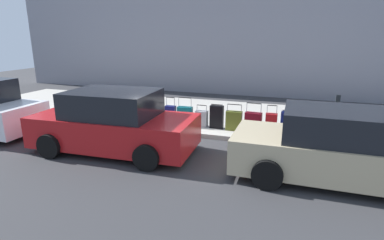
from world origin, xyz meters
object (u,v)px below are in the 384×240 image
at_px(suitcase_navy_0, 288,124).
at_px(parked_car_beige_0, 338,148).
at_px(suitcase_red_1, 271,124).
at_px(suitcase_maroon_2, 253,123).
at_px(suitcase_olive_3, 234,121).
at_px(suitcase_silver_5, 202,118).
at_px(suitcase_red_8, 156,114).
at_px(bollard_post, 118,107).
at_px(suitcase_black_4, 217,117).
at_px(parking_meter, 337,110).
at_px(suitcase_teal_6, 185,116).
at_px(fire_hydrant, 137,110).
at_px(parked_car_red_1, 114,123).
at_px(suitcase_navy_7, 171,115).

height_order(suitcase_navy_0, parked_car_beige_0, parked_car_beige_0).
distance_m(suitcase_red_1, suitcase_maroon_2, 0.54).
height_order(suitcase_maroon_2, suitcase_olive_3, suitcase_maroon_2).
bearing_deg(suitcase_silver_5, suitcase_navy_0, 178.16).
bearing_deg(suitcase_red_8, suitcase_silver_5, -175.14).
bearing_deg(bollard_post, suitcase_red_1, -178.21).
xyz_separation_m(suitcase_black_4, parking_meter, (-3.51, -0.21, 0.46)).
distance_m(suitcase_teal_6, fire_hydrant, 1.82).
height_order(suitcase_navy_0, parking_meter, parking_meter).
relative_size(parked_car_beige_0, parked_car_red_1, 1.00).
bearing_deg(suitcase_black_4, suitcase_navy_7, 0.72).
distance_m(suitcase_navy_0, suitcase_navy_7, 3.81).
relative_size(fire_hydrant, parking_meter, 0.60).
bearing_deg(suitcase_maroon_2, parking_meter, -172.16).
relative_size(suitcase_silver_5, bollard_post, 0.77).
bearing_deg(suitcase_red_1, suitcase_olive_3, 1.32).
height_order(suitcase_navy_7, bollard_post, bollard_post).
height_order(suitcase_olive_3, suitcase_navy_7, suitcase_navy_7).
height_order(suitcase_silver_5, suitcase_navy_7, suitcase_navy_7).
xyz_separation_m(bollard_post, parked_car_red_1, (-1.31, 2.31, 0.16)).
distance_m(suitcase_silver_5, suitcase_red_8, 1.58).
relative_size(suitcase_navy_7, fire_hydrant, 1.22).
bearing_deg(suitcase_teal_6, suitcase_navy_0, -179.79).
bearing_deg(suitcase_olive_3, suitcase_teal_6, 0.44).
bearing_deg(suitcase_black_4, parked_car_beige_0, 142.88).
xyz_separation_m(suitcase_navy_7, suitcase_red_8, (0.50, 0.08, -0.00)).
distance_m(suitcase_black_4, suitcase_red_8, 2.10).
height_order(parking_meter, parked_car_beige_0, parked_car_beige_0).
bearing_deg(suitcase_red_1, suitcase_silver_5, -1.55).
relative_size(suitcase_olive_3, suitcase_teal_6, 0.88).
bearing_deg(suitcase_teal_6, suitcase_maroon_2, 178.85).
bearing_deg(bollard_post, suitcase_navy_0, -178.63).
relative_size(suitcase_red_1, suitcase_maroon_2, 0.95).
relative_size(suitcase_red_1, suitcase_red_8, 1.05).
bearing_deg(suitcase_maroon_2, parked_car_beige_0, 131.50).
bearing_deg(suitcase_olive_3, suitcase_maroon_2, 174.60).
distance_m(bollard_post, parked_car_beige_0, 7.19).
bearing_deg(parked_car_beige_0, bollard_post, -18.73).
distance_m(suitcase_navy_0, suitcase_silver_5, 2.73).
bearing_deg(bollard_post, suitcase_silver_5, -175.72).
height_order(suitcase_black_4, suitcase_teal_6, suitcase_teal_6).
height_order(suitcase_red_1, fire_hydrant, suitcase_red_1).
distance_m(suitcase_olive_3, parked_car_beige_0, 3.67).
bearing_deg(fire_hydrant, suitcase_navy_7, -179.33).
relative_size(suitcase_teal_6, suitcase_red_8, 1.12).
distance_m(suitcase_olive_3, suitcase_teal_6, 1.64).
bearing_deg(suitcase_red_1, suitcase_red_8, 1.11).
bearing_deg(suitcase_maroon_2, suitcase_red_8, -0.18).
distance_m(suitcase_navy_0, parked_car_beige_0, 2.68).
bearing_deg(parked_car_red_1, suitcase_black_4, -131.45).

